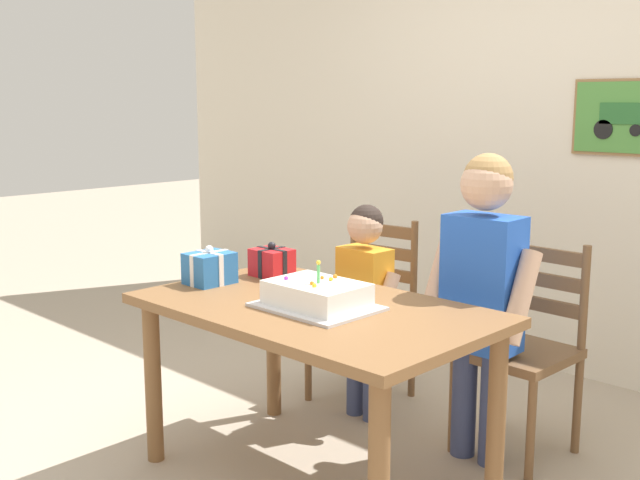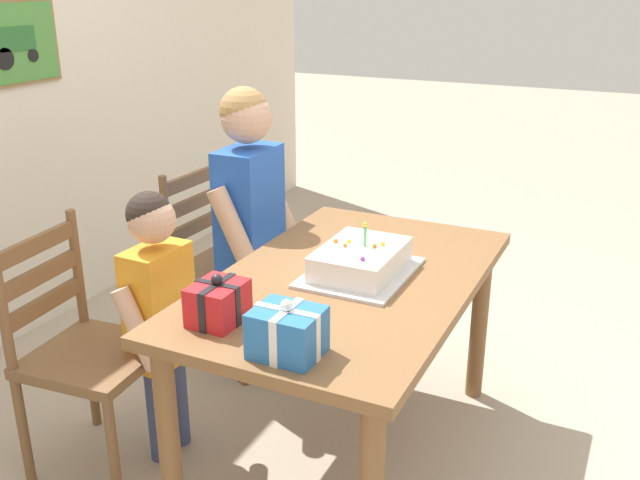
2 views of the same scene
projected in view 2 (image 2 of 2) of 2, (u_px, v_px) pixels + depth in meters
ground_plane at (345, 451)px, 2.76m from camera, size 20.00×20.00×0.00m
dining_table at (347, 303)px, 2.54m from camera, size 1.39×0.85×0.73m
birthday_cake at (360, 261)px, 2.51m from camera, size 0.44×0.34×0.19m
gift_box_red_large at (218, 303)px, 2.16m from camera, size 0.18×0.15×0.16m
gift_box_beside_cake at (287, 332)px, 1.97m from camera, size 0.16×0.19×0.17m
chair_left at (84, 350)px, 2.55m from camera, size 0.45×0.45×0.92m
chair_right at (221, 264)px, 3.31m from camera, size 0.43×0.43×0.92m
child_older at (250, 208)px, 3.04m from camera, size 0.48×0.27×1.31m
child_younger at (159, 301)px, 2.55m from camera, size 0.38×0.22×1.04m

